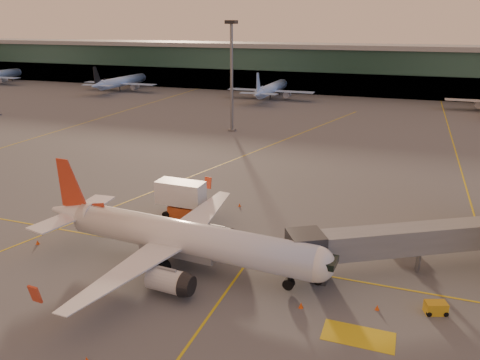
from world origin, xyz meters
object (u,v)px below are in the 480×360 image
(main_airplane, at_px, (179,238))
(pushback_tug, at_px, (400,245))
(gpu_cart, at_px, (436,308))
(catering_truck, at_px, (181,197))

(main_airplane, relative_size, pushback_tug, 10.65)
(main_airplane, xyz_separation_m, gpu_cart, (25.78, 0.04, -2.81))
(main_airplane, relative_size, gpu_cart, 15.39)
(gpu_cart, distance_m, pushback_tug, 12.49)
(pushback_tug, bearing_deg, catering_truck, -171.18)
(catering_truck, bearing_deg, gpu_cart, -20.16)
(main_airplane, bearing_deg, pushback_tug, 32.22)
(main_airplane, height_order, catering_truck, main_airplane)
(main_airplane, xyz_separation_m, catering_truck, (-5.96, 12.39, -0.52))
(catering_truck, relative_size, pushback_tug, 2.01)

